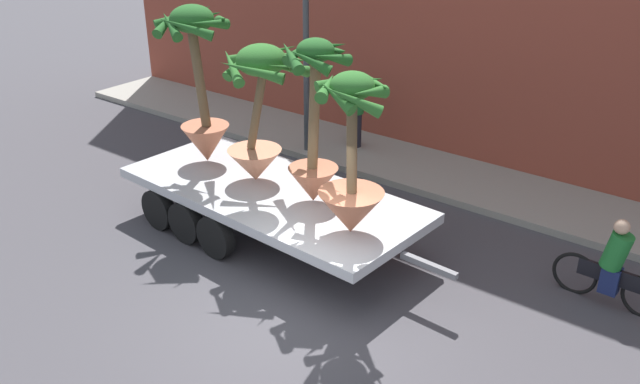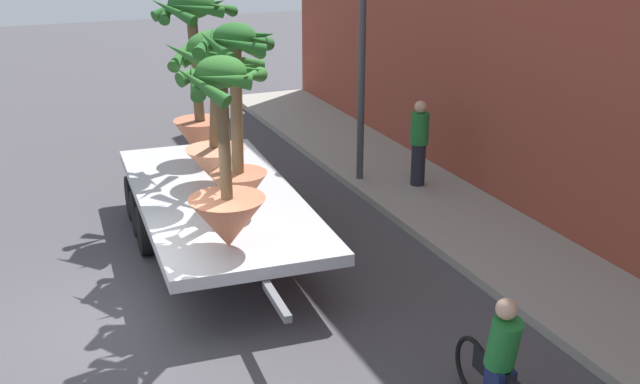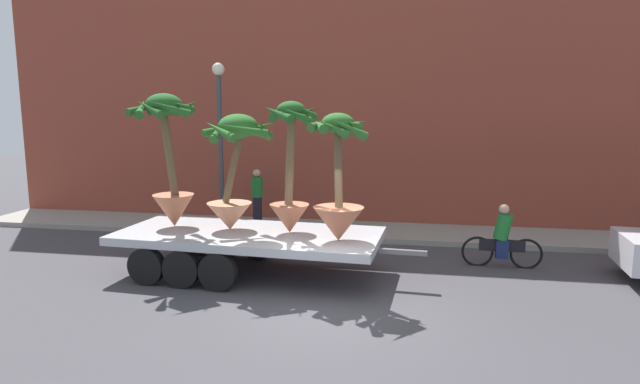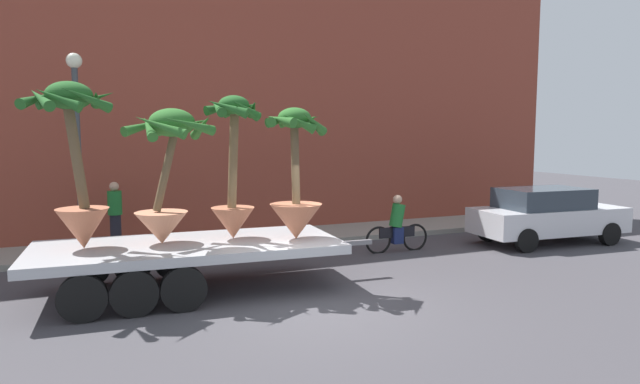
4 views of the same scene
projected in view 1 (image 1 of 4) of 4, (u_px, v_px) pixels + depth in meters
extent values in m
plane|color=#423F44|center=(295.00, 320.00, 10.38)|extent=(60.00, 60.00, 0.00)
cube|color=gray|center=(473.00, 184.00, 14.71)|extent=(24.00, 2.20, 0.15)
cube|color=#B7BABF|center=(271.00, 194.00, 12.38)|extent=(5.98, 2.84, 0.18)
cylinder|color=black|center=(248.00, 171.00, 14.49)|extent=(0.81, 0.27, 0.80)
cylinder|color=black|center=(159.00, 209.00, 12.89)|extent=(0.81, 0.27, 0.80)
cylinder|color=black|center=(275.00, 182.00, 14.01)|extent=(0.81, 0.27, 0.80)
cylinder|color=black|center=(186.00, 222.00, 12.41)|extent=(0.81, 0.27, 0.80)
cylinder|color=black|center=(305.00, 193.00, 13.53)|extent=(0.81, 0.27, 0.80)
cylinder|color=black|center=(216.00, 237.00, 11.93)|extent=(0.81, 0.27, 0.80)
cube|color=slate|center=(429.00, 265.00, 10.43)|extent=(1.00, 0.16, 0.10)
cone|color=tan|center=(255.00, 165.00, 12.57)|extent=(1.01, 1.01, 0.62)
cylinder|color=brown|center=(258.00, 106.00, 12.00)|extent=(0.57, 0.15, 1.70)
ellipsoid|color=#2D6B28|center=(261.00, 60.00, 11.56)|extent=(0.87, 0.87, 0.55)
cone|color=#2D6B28|center=(289.00, 69.00, 11.30)|extent=(0.29, 1.18, 0.55)
cone|color=#2D6B28|center=(294.00, 60.00, 11.75)|extent=(1.11, 0.82, 0.44)
cone|color=#2D6B28|center=(263.00, 53.00, 12.14)|extent=(1.12, 0.94, 0.46)
cone|color=#2D6B28|center=(241.00, 61.00, 11.81)|extent=(0.27, 0.90, 0.56)
cone|color=#2D6B28|center=(232.00, 66.00, 11.43)|extent=(0.98, 0.73, 0.52)
cone|color=#2D6B28|center=(252.00, 71.00, 11.09)|extent=(1.09, 0.67, 0.42)
cone|color=#B26647|center=(351.00, 212.00, 10.75)|extent=(1.06, 1.06, 0.71)
cylinder|color=brown|center=(352.00, 141.00, 10.22)|extent=(0.20, 0.16, 1.73)
ellipsoid|color=#2D6B28|center=(352.00, 86.00, 9.86)|extent=(0.66, 0.66, 0.41)
cone|color=#2D6B28|center=(369.00, 93.00, 9.65)|extent=(0.31, 0.72, 0.31)
cone|color=#2D6B28|center=(378.00, 85.00, 9.99)|extent=(0.81, 0.63, 0.33)
cone|color=#2D6B28|center=(358.00, 81.00, 10.20)|extent=(0.80, 0.47, 0.32)
cone|color=#2D6B28|center=(340.00, 81.00, 10.19)|extent=(0.56, 0.81, 0.32)
cone|color=#2D6B28|center=(327.00, 86.00, 9.96)|extent=(0.50, 0.80, 0.34)
cone|color=#2D6B28|center=(336.00, 96.00, 9.67)|extent=(0.72, 0.28, 0.47)
cone|color=#2D6B28|center=(354.00, 100.00, 9.51)|extent=(0.80, 0.68, 0.54)
cone|color=#B26647|center=(206.00, 143.00, 13.38)|extent=(0.95, 0.95, 0.75)
cylinder|color=brown|center=(199.00, 74.00, 12.81)|extent=(0.40, 0.19, 2.07)
ellipsoid|color=#235B23|center=(192.00, 18.00, 12.40)|extent=(0.82, 0.82, 0.51)
cone|color=#235B23|center=(209.00, 24.00, 12.16)|extent=(0.21, 0.92, 0.36)
cone|color=#235B23|center=(222.00, 20.00, 12.54)|extent=(1.01, 0.85, 0.45)
cone|color=#235B23|center=(201.00, 17.00, 12.79)|extent=(0.88, 0.52, 0.41)
cone|color=#235B23|center=(183.00, 16.00, 12.88)|extent=(0.70, 1.13, 0.46)
cone|color=#235B23|center=(168.00, 21.00, 12.55)|extent=(0.54, 0.99, 0.51)
cone|color=#235B23|center=(170.00, 25.00, 12.25)|extent=(0.85, 0.52, 0.50)
cone|color=#235B23|center=(186.00, 28.00, 11.98)|extent=(0.93, 0.74, 0.49)
cone|color=#B26647|center=(313.00, 184.00, 11.78)|extent=(0.88, 0.88, 0.64)
cylinder|color=brown|center=(314.00, 111.00, 11.18)|extent=(0.27, 0.18, 2.06)
ellipsoid|color=#235B23|center=(315.00, 50.00, 10.72)|extent=(0.61, 0.61, 0.38)
cone|color=#235B23|center=(332.00, 58.00, 10.49)|extent=(0.32, 0.81, 0.40)
cone|color=#235B23|center=(338.00, 52.00, 10.84)|extent=(0.76, 0.62, 0.39)
cone|color=#235B23|center=(323.00, 47.00, 11.08)|extent=(0.85, 0.46, 0.35)
cone|color=#235B23|center=(299.00, 51.00, 10.91)|extent=(0.23, 0.70, 0.39)
cone|color=#235B23|center=(291.00, 56.00, 10.62)|extent=(0.82, 0.62, 0.44)
cone|color=#235B23|center=(310.00, 61.00, 10.45)|extent=(0.74, 0.48, 0.48)
torus|color=black|center=(575.00, 273.00, 10.96)|extent=(0.74, 0.08, 0.74)
cube|color=black|center=(611.00, 276.00, 10.57)|extent=(1.04, 0.09, 0.28)
cylinder|color=#1E702D|center=(617.00, 251.00, 10.37)|extent=(0.45, 0.35, 0.65)
sphere|color=tan|center=(622.00, 227.00, 10.19)|extent=(0.24, 0.24, 0.24)
cube|color=navy|center=(610.00, 280.00, 10.60)|extent=(0.29, 0.25, 0.44)
cylinder|color=black|center=(356.00, 130.00, 16.31)|extent=(0.28, 0.28, 0.85)
cylinder|color=#1E702D|center=(356.00, 101.00, 15.99)|extent=(0.36, 0.36, 0.62)
sphere|color=tan|center=(357.00, 83.00, 15.80)|extent=(0.24, 0.24, 0.24)
cylinder|color=#383D42|center=(306.00, 58.00, 15.32)|extent=(0.14, 0.14, 4.50)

